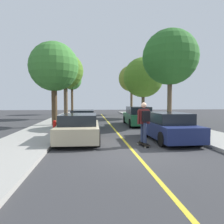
{
  "coord_description": "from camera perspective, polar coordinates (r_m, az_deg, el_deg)",
  "views": [
    {
      "loc": [
        -1.63,
        -7.49,
        1.9
      ],
      "look_at": [
        0.19,
        9.73,
        1.02
      ],
      "focal_mm": 33.06,
      "sensor_mm": 36.0,
      "label": 1
    }
  ],
  "objects": [
    {
      "name": "street_tree_left_far",
      "position": [
        31.36,
        -11.02,
        8.52
      ],
      "size": [
        2.82,
        2.82,
        6.32
      ],
      "color": "#4C3823",
      "rests_on": "sidewalk_left"
    },
    {
      "name": "parked_car_right_near",
      "position": [
        16.66,
        7.2,
        -1.19
      ],
      "size": [
        2.03,
        4.62,
        1.49
      ],
      "color": "#1E5B33",
      "rests_on": "ground"
    },
    {
      "name": "skateboard",
      "position": [
        9.0,
        8.7,
        -8.75
      ],
      "size": [
        0.4,
        0.87,
        0.1
      ],
      "color": "black",
      "rests_on": "ground"
    },
    {
      "name": "ground",
      "position": [
        7.9,
        6.17,
        -11.02
      ],
      "size": [
        80.0,
        80.0,
        0.0
      ],
      "primitive_type": "plane",
      "color": "#353538"
    },
    {
      "name": "center_line",
      "position": [
        11.76,
        2.03,
        -6.37
      ],
      "size": [
        0.12,
        39.2,
        0.01
      ],
      "primitive_type": "cube",
      "color": "gold",
      "rests_on": "ground"
    },
    {
      "name": "street_tree_left_near",
      "position": [
        23.48,
        -12.76,
        10.99
      ],
      "size": [
        3.9,
        3.9,
        7.07
      ],
      "color": "brown",
      "rests_on": "sidewalk_left"
    },
    {
      "name": "street_tree_right_nearest",
      "position": [
        16.46,
        15.78,
        14.34
      ],
      "size": [
        4.11,
        4.11,
        7.13
      ],
      "color": "brown",
      "rests_on": "sidewalk_right"
    },
    {
      "name": "parked_car_right_nearest",
      "position": [
        10.4,
        15.52,
        -4.04
      ],
      "size": [
        1.89,
        4.04,
        1.36
      ],
      "color": "navy",
      "rests_on": "ground"
    },
    {
      "name": "street_tree_right_near",
      "position": [
        23.73,
        8.65,
        9.39
      ],
      "size": [
        4.48,
        4.48,
        6.7
      ],
      "color": "brown",
      "rests_on": "sidewalk_right"
    },
    {
      "name": "parked_car_left_nearest",
      "position": [
        9.99,
        -9.14,
        -4.38
      ],
      "size": [
        2.02,
        4.05,
        1.3
      ],
      "color": "#BCAD89",
      "rests_on": "ground"
    },
    {
      "name": "skateboarder",
      "position": [
        8.82,
        8.85,
        -2.3
      ],
      "size": [
        0.59,
        0.71,
        1.76
      ],
      "color": "black",
      "rests_on": "skateboard"
    },
    {
      "name": "street_tree_right_far",
      "position": [
        30.2,
        5.44,
        9.16
      ],
      "size": [
        3.77,
        3.77,
        6.96
      ],
      "color": "brown",
      "rests_on": "sidewalk_right"
    },
    {
      "name": "fire_hydrant",
      "position": [
        12.27,
        -15.62,
        -3.82
      ],
      "size": [
        0.2,
        0.2,
        0.7
      ],
      "color": "#B2140F",
      "rests_on": "sidewalk_left"
    },
    {
      "name": "parked_car_left_near",
      "position": [
        15.63,
        -8.01,
        -1.78
      ],
      "size": [
        1.98,
        4.43,
        1.27
      ],
      "color": "#196066",
      "rests_on": "ground"
    },
    {
      "name": "street_tree_left_nearest",
      "position": [
        16.28,
        -15.78,
        11.9
      ],
      "size": [
        3.65,
        3.65,
        6.19
      ],
      "color": "#4C3823",
      "rests_on": "sidewalk_left"
    },
    {
      "name": "sidewalk_left",
      "position": [
        8.25,
        -27.08,
        -10.23
      ],
      "size": [
        2.66,
        56.0,
        0.14
      ],
      "primitive_type": "cube",
      "color": "#9E9B93",
      "rests_on": "ground"
    }
  ]
}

